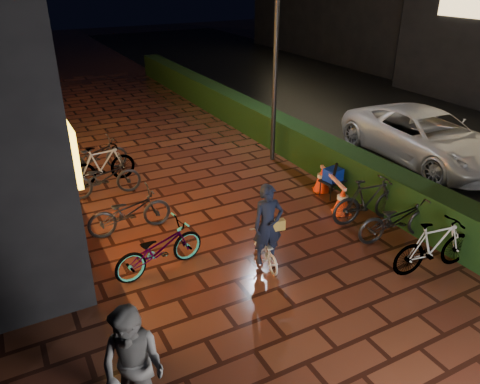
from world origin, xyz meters
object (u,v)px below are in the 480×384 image
cyclist (267,236)px  cart_assembly (333,176)px  traffic_barrier (332,189)px  bystander_person (133,369)px  van (426,136)px

cyclist → cart_assembly: (2.96, 1.78, -0.10)m
traffic_barrier → bystander_person: bearing=-147.8°
cyclist → cart_assembly: 3.46m
van → traffic_barrier: size_ratio=3.19×
bystander_person → van: 10.98m
van → cyclist: size_ratio=3.11×
traffic_barrier → cart_assembly: cart_assembly is taller
van → traffic_barrier: 4.14m
bystander_person → cyclist: 3.85m
cyclist → cart_assembly: size_ratio=1.63×
traffic_barrier → cyclist: bearing=-150.7°
bystander_person → traffic_barrier: bystander_person is taller
bystander_person → cart_assembly: size_ratio=1.68×
cyclist → traffic_barrier: size_ratio=1.03×
bystander_person → van: size_ratio=0.33×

